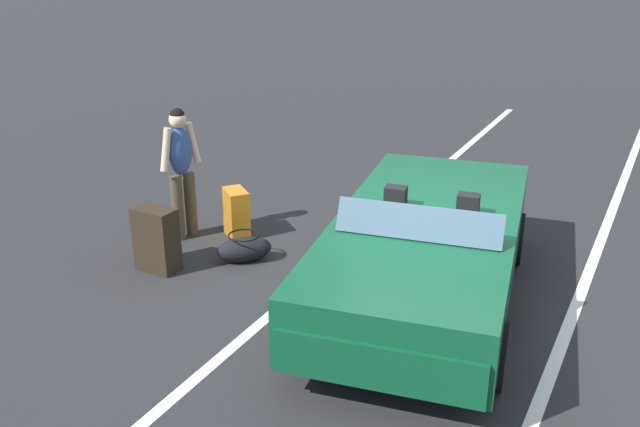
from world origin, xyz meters
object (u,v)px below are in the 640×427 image
at_px(suitcase_medium_bright, 236,213).
at_px(duffel_bag, 244,249).
at_px(suitcase_large_black, 157,239).
at_px(traveler_person, 181,166).
at_px(convertible_car, 421,259).

bearing_deg(suitcase_medium_bright, duffel_bag, 79.54).
bearing_deg(suitcase_large_black, traveler_person, 20.79).
height_order(suitcase_medium_bright, traveler_person, traveler_person).
distance_m(convertible_car, suitcase_large_black, 3.01).
bearing_deg(convertible_car, suitcase_large_black, -90.72).
xyz_separation_m(convertible_car, duffel_bag, (-0.16, -2.21, -0.43)).
xyz_separation_m(suitcase_medium_bright, duffel_bag, (0.57, 0.49, -0.15)).
bearing_deg(suitcase_medium_bright, traveler_person, -23.04).
bearing_deg(traveler_person, convertible_car, 5.70).
distance_m(suitcase_large_black, duffel_bag, 1.00).
xyz_separation_m(suitcase_large_black, suitcase_medium_bright, (-1.20, 0.27, -0.06)).
xyz_separation_m(suitcase_medium_bright, traveler_person, (0.30, -0.57, 0.62)).
relative_size(convertible_car, traveler_person, 2.65).
xyz_separation_m(convertible_car, traveler_person, (-0.43, -3.27, 0.34)).
xyz_separation_m(duffel_bag, traveler_person, (-0.27, -1.06, 0.77)).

